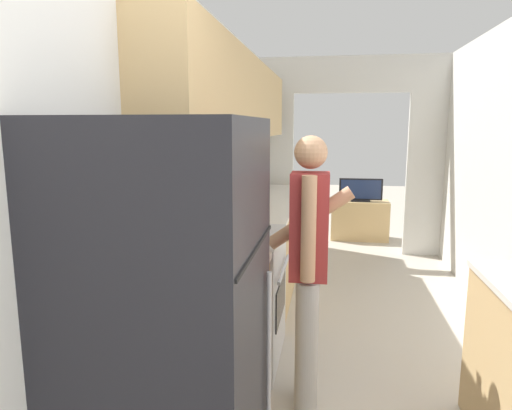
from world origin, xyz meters
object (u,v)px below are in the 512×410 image
at_px(tv_cabinet, 359,220).
at_px(refrigerator, 169,336).
at_px(television, 361,190).
at_px(range_oven, 236,296).
at_px(person, 308,268).

bearing_deg(tv_cabinet, refrigerator, -101.35).
height_order(refrigerator, tv_cabinet, refrigerator).
relative_size(refrigerator, television, 2.72).
bearing_deg(range_oven, television, 73.81).
xyz_separation_m(tv_cabinet, television, (0.00, -0.04, 0.45)).
distance_m(refrigerator, range_oven, 1.48).
distance_m(person, television, 4.22).
bearing_deg(range_oven, tv_cabinet, 73.98).
bearing_deg(person, television, -8.36).
relative_size(range_oven, tv_cabinet, 1.27).
relative_size(person, tv_cabinet, 1.94).
height_order(person, television, person).
bearing_deg(refrigerator, tv_cabinet, 78.65).
height_order(refrigerator, range_oven, refrigerator).
xyz_separation_m(refrigerator, person, (0.49, 0.91, 0.01)).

